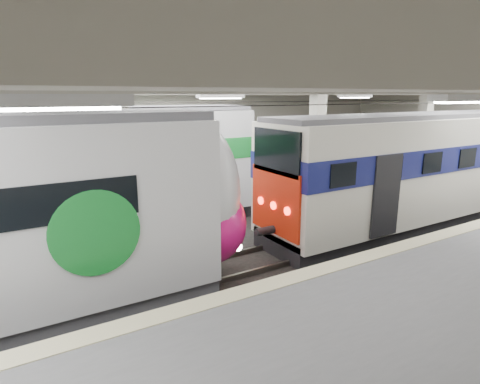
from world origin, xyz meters
TOP-DOWN VIEW (x-y plane):
  - station_hall at (0.00, -1.74)m, footprint 36.00×24.00m
  - older_rer at (7.22, 0.00)m, footprint 13.05×2.88m
  - far_train at (-4.62, 5.50)m, footprint 14.44×3.15m

SIDE VIEW (x-z plane):
  - older_rer at x=7.22m, z-range 0.11..4.43m
  - far_train at x=-4.62m, z-range 0.08..4.65m
  - station_hall at x=0.00m, z-range 0.37..6.12m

